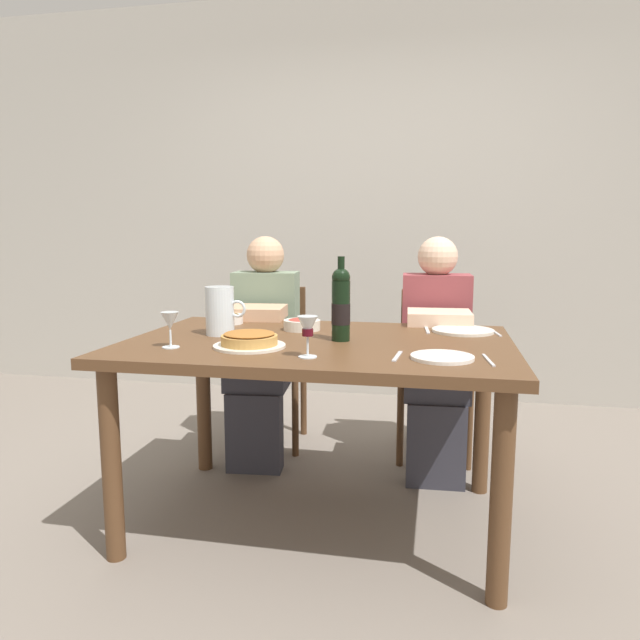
% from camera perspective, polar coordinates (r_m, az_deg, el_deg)
% --- Properties ---
extents(ground_plane, '(8.00, 8.00, 0.00)m').
position_cam_1_polar(ground_plane, '(2.56, -0.15, -18.96)').
color(ground_plane, slate).
extents(back_wall, '(8.00, 0.10, 2.80)m').
position_cam_1_polar(back_wall, '(4.25, 5.41, 11.50)').
color(back_wall, '#B2ADA3').
rests_on(back_wall, ground).
extents(dining_table, '(1.50, 1.00, 0.76)m').
position_cam_1_polar(dining_table, '(2.32, -0.16, -4.21)').
color(dining_table, brown).
rests_on(dining_table, ground).
extents(wine_bottle, '(0.07, 0.07, 0.33)m').
position_cam_1_polar(wine_bottle, '(2.28, 2.05, 1.53)').
color(wine_bottle, black).
rests_on(wine_bottle, dining_table).
extents(water_pitcher, '(0.17, 0.12, 0.20)m').
position_cam_1_polar(water_pitcher, '(2.45, -9.71, 0.62)').
color(water_pitcher, silver).
rests_on(water_pitcher, dining_table).
extents(baked_tart, '(0.27, 0.27, 0.06)m').
position_cam_1_polar(baked_tart, '(2.18, -6.90, -1.93)').
color(baked_tart, silver).
rests_on(baked_tart, dining_table).
extents(salad_bowl, '(0.16, 0.16, 0.05)m').
position_cam_1_polar(salad_bowl, '(2.54, -1.78, -0.37)').
color(salad_bowl, silver).
rests_on(salad_bowl, dining_table).
extents(olive_bowl, '(0.13, 0.13, 0.05)m').
position_cam_1_polar(olive_bowl, '(2.75, -8.89, 0.19)').
color(olive_bowl, white).
rests_on(olive_bowl, dining_table).
extents(wine_glass_left_diner, '(0.07, 0.07, 0.13)m').
position_cam_1_polar(wine_glass_left_diner, '(2.21, -14.42, -0.24)').
color(wine_glass_left_diner, silver).
rests_on(wine_glass_left_diner, dining_table).
extents(wine_glass_right_diner, '(0.07, 0.07, 0.14)m').
position_cam_1_polar(wine_glass_right_diner, '(1.97, -1.22, -0.83)').
color(wine_glass_right_diner, silver).
rests_on(wine_glass_right_diner, dining_table).
extents(dinner_plate_left_setting, '(0.21, 0.21, 0.01)m').
position_cam_1_polar(dinner_plate_left_setting, '(2.01, 11.83, -3.56)').
color(dinner_plate_left_setting, white).
rests_on(dinner_plate_left_setting, dining_table).
extents(dinner_plate_right_setting, '(0.26, 0.26, 0.01)m').
position_cam_1_polar(dinner_plate_right_setting, '(2.56, 13.76, -1.01)').
color(dinner_plate_right_setting, silver).
rests_on(dinner_plate_right_setting, dining_table).
extents(fork_left_setting, '(0.03, 0.16, 0.00)m').
position_cam_1_polar(fork_left_setting, '(2.02, 7.55, -3.52)').
color(fork_left_setting, silver).
rests_on(fork_left_setting, dining_table).
extents(knife_left_setting, '(0.03, 0.18, 0.00)m').
position_cam_1_polar(knife_left_setting, '(2.02, 16.09, -3.77)').
color(knife_left_setting, silver).
rests_on(knife_left_setting, dining_table).
extents(knife_right_setting, '(0.04, 0.18, 0.00)m').
position_cam_1_polar(knife_right_setting, '(2.57, 16.74, -1.17)').
color(knife_right_setting, silver).
rests_on(knife_right_setting, dining_table).
extents(spoon_right_setting, '(0.03, 0.16, 0.00)m').
position_cam_1_polar(spoon_right_setting, '(2.56, 10.40, -0.98)').
color(spoon_right_setting, silver).
rests_on(spoon_right_setting, dining_table).
extents(chair_left, '(0.44, 0.44, 0.87)m').
position_cam_1_polar(chair_left, '(3.33, -4.74, -3.33)').
color(chair_left, brown).
rests_on(chair_left, ground).
extents(diner_left, '(0.37, 0.53, 1.16)m').
position_cam_1_polar(diner_left, '(3.08, -5.64, -2.05)').
color(diner_left, gray).
rests_on(diner_left, ground).
extents(chair_right, '(0.42, 0.42, 0.87)m').
position_cam_1_polar(chair_right, '(3.20, 11.03, -3.93)').
color(chair_right, brown).
rests_on(chair_right, ground).
extents(diner_right, '(0.35, 0.52, 1.16)m').
position_cam_1_polar(diner_right, '(2.95, 11.26, -2.65)').
color(diner_right, '#8E3D42').
rests_on(diner_right, ground).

